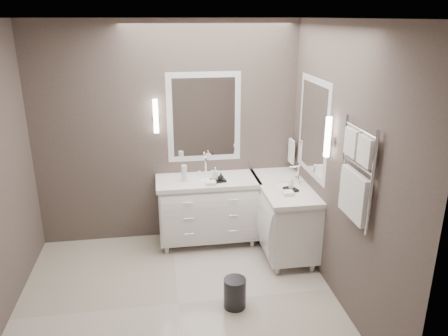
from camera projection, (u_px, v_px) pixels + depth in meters
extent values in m
cube|color=beige|center=(178.00, 304.00, 4.36)|extent=(3.20, 3.00, 0.01)
cube|color=white|center=(167.00, 18.00, 3.47)|extent=(3.20, 3.00, 0.01)
cube|color=#4F443F|center=(167.00, 135.00, 5.32)|extent=(3.20, 0.01, 2.70)
cube|color=#4F443F|center=(185.00, 267.00, 2.51)|extent=(3.20, 0.01, 2.70)
cube|color=#4F443F|center=(342.00, 168.00, 4.15)|extent=(0.01, 3.00, 2.70)
cube|color=white|center=(208.00, 209.00, 5.42)|extent=(1.20, 0.55, 0.70)
cube|color=white|center=(207.00, 181.00, 5.30)|extent=(1.24, 0.59, 0.05)
ellipsoid|color=white|center=(207.00, 182.00, 5.30)|extent=(0.36, 0.28, 0.12)
cylinder|color=white|center=(206.00, 166.00, 5.40)|extent=(0.02, 0.02, 0.22)
cube|color=white|center=(283.00, 215.00, 5.25)|extent=(0.55, 1.20, 0.70)
cube|color=white|center=(285.00, 186.00, 5.12)|extent=(0.59, 1.24, 0.05)
ellipsoid|color=white|center=(285.00, 188.00, 5.13)|extent=(0.36, 0.28, 0.12)
cylinder|color=white|center=(298.00, 175.00, 5.10)|extent=(0.02, 0.02, 0.22)
cube|color=white|center=(204.00, 118.00, 5.30)|extent=(0.90, 0.02, 1.10)
cube|color=white|center=(204.00, 118.00, 5.30)|extent=(0.77, 0.02, 0.96)
cube|color=white|center=(313.00, 128.00, 4.83)|extent=(0.02, 0.90, 1.10)
cube|color=white|center=(313.00, 128.00, 4.83)|extent=(0.02, 0.90, 0.96)
cube|color=white|center=(156.00, 120.00, 5.16)|extent=(0.05, 0.05, 0.10)
cylinder|color=white|center=(156.00, 116.00, 5.14)|extent=(0.06, 0.06, 0.40)
cube|color=white|center=(327.00, 142.00, 4.28)|extent=(0.05, 0.05, 0.10)
cylinder|color=white|center=(328.00, 137.00, 4.26)|extent=(0.06, 0.06, 0.40)
cylinder|color=white|center=(293.00, 140.00, 5.44)|extent=(0.02, 0.22, 0.02)
cube|color=white|center=(291.00, 151.00, 5.49)|extent=(0.03, 0.17, 0.30)
cylinder|color=white|center=(372.00, 184.00, 3.48)|extent=(0.03, 0.03, 0.90)
cylinder|color=white|center=(344.00, 162.00, 3.99)|extent=(0.03, 0.03, 0.90)
cube|color=white|center=(366.00, 151.00, 3.54)|extent=(0.06, 0.22, 0.24)
cube|color=white|center=(352.00, 143.00, 3.78)|extent=(0.06, 0.22, 0.24)
cube|color=white|center=(354.00, 195.00, 3.81)|extent=(0.06, 0.46, 0.42)
cylinder|color=black|center=(235.00, 293.00, 4.27)|extent=(0.29, 0.29, 0.31)
cube|color=black|center=(218.00, 180.00, 5.20)|extent=(0.20, 0.16, 0.03)
cube|color=black|center=(291.00, 189.00, 4.94)|extent=(0.16, 0.19, 0.02)
cylinder|color=silver|center=(184.00, 173.00, 5.19)|extent=(0.08, 0.08, 0.20)
imported|color=white|center=(215.00, 173.00, 5.19)|extent=(0.08, 0.08, 0.15)
imported|color=black|center=(221.00, 177.00, 5.16)|extent=(0.08, 0.08, 0.09)
imported|color=white|center=(291.00, 182.00, 4.91)|extent=(0.06, 0.06, 0.15)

